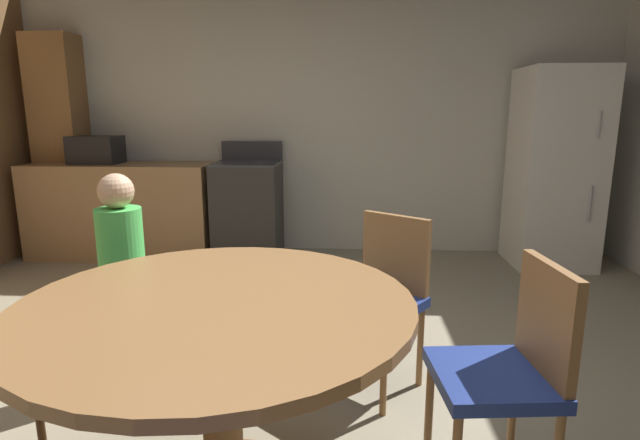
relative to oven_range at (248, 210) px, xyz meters
The scene contains 11 objects.
ground_plane 2.75m from the oven_range, 76.71° to the right, with size 14.00×14.00×0.00m, color gray.
wall_back 1.15m from the oven_range, 32.43° to the left, with size 6.02×0.12×2.70m, color beige.
kitchen_counter 1.22m from the oven_range, behind, with size 1.74×0.60×0.90m, color #9E754C.
pantry_column 1.96m from the oven_range, behind, with size 0.44×0.36×2.10m, color olive.
oven_range is the anchor object (origin of this frame).
refrigerator 2.83m from the oven_range, ahead, with size 0.68×0.68×1.76m.
microwave 1.54m from the oven_range, behind, with size 0.44×0.32×0.26m, color black.
dining_table 3.11m from the oven_range, 80.47° to the right, with size 1.33×1.33×0.76m.
chair_northeast 2.51m from the oven_range, 63.28° to the right, with size 0.56×0.56×0.87m.
chair_east 3.34m from the oven_range, 62.61° to the right, with size 0.44×0.44×0.87m.
person_child 2.32m from the oven_range, 94.11° to the right, with size 0.31×0.31×1.09m.
Camera 1 is at (0.32, -1.97, 1.37)m, focal length 27.90 mm.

